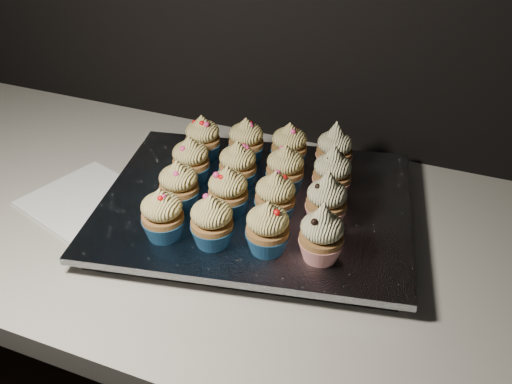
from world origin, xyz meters
TOP-DOWN VIEW (x-y plane):
  - worktop at (0.00, 1.70)m, footprint 2.44×0.64m
  - napkin at (-0.17, 1.66)m, footprint 0.22×0.22m
  - baking_tray at (0.12, 1.73)m, footprint 0.51×0.43m
  - foil_lining at (0.12, 1.73)m, footprint 0.56×0.47m
  - cupcake_0 at (0.03, 1.59)m, footprint 0.06×0.06m
  - cupcake_1 at (0.10, 1.60)m, footprint 0.06×0.06m
  - cupcake_2 at (0.18, 1.62)m, footprint 0.06×0.06m
  - cupcake_3 at (0.25, 1.63)m, footprint 0.06×0.06m
  - cupcake_4 at (0.01, 1.67)m, footprint 0.06×0.06m
  - cupcake_5 at (0.09, 1.68)m, footprint 0.06×0.06m
  - cupcake_6 at (0.16, 1.70)m, footprint 0.06×0.06m
  - cupcake_7 at (0.24, 1.71)m, footprint 0.06×0.06m
  - cupcake_8 at (-0.00, 1.74)m, footprint 0.06×0.06m
  - cupcake_9 at (0.07, 1.76)m, footprint 0.06×0.06m
  - cupcake_10 at (0.15, 1.77)m, footprint 0.06×0.06m
  - cupcake_11 at (0.23, 1.79)m, footprint 0.06×0.06m
  - cupcake_12 at (-0.02, 1.82)m, footprint 0.06×0.06m
  - cupcake_13 at (0.06, 1.84)m, footprint 0.06×0.06m
  - cupcake_14 at (0.13, 1.85)m, footprint 0.06×0.06m
  - cupcake_15 at (0.21, 1.86)m, footprint 0.06×0.06m

SIDE VIEW (x-z plane):
  - worktop at x=0.00m, z-range 0.86..0.90m
  - napkin at x=-0.17m, z-range 0.90..0.90m
  - baking_tray at x=0.12m, z-range 0.90..0.92m
  - foil_lining at x=0.12m, z-range 0.92..0.93m
  - cupcake_0 at x=0.03m, z-range 0.93..1.01m
  - cupcake_1 at x=0.10m, z-range 0.93..1.01m
  - cupcake_2 at x=0.18m, z-range 0.93..1.01m
  - cupcake_4 at x=0.01m, z-range 0.93..1.01m
  - cupcake_5 at x=0.09m, z-range 0.93..1.01m
  - cupcake_6 at x=0.16m, z-range 0.93..1.01m
  - cupcake_8 at x=0.00m, z-range 0.93..1.01m
  - cupcake_9 at x=0.07m, z-range 0.93..1.01m
  - cupcake_10 at x=0.15m, z-range 0.93..1.01m
  - cupcake_12 at x=-0.02m, z-range 0.93..1.01m
  - cupcake_13 at x=0.06m, z-range 0.93..1.01m
  - cupcake_14 at x=0.13m, z-range 0.93..1.01m
  - cupcake_3 at x=0.25m, z-range 0.93..1.02m
  - cupcake_7 at x=0.24m, z-range 0.93..1.02m
  - cupcake_11 at x=0.23m, z-range 0.93..1.02m
  - cupcake_15 at x=0.21m, z-range 0.93..1.02m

